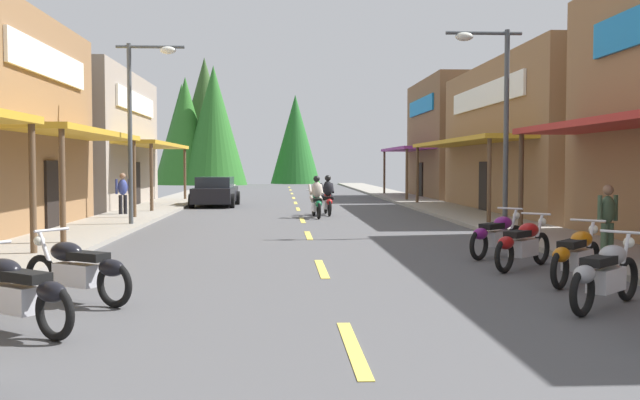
# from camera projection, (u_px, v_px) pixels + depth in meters

# --- Properties ---
(ground) EXTENTS (10.13, 87.98, 0.10)m
(ground) POSITION_uv_depth(u_px,v_px,m) (300.00, 215.00, 28.75)
(ground) COLOR #4C4C4F
(sidewalk_left) EXTENTS (2.48, 87.98, 0.12)m
(sidewalk_left) POSITION_uv_depth(u_px,v_px,m) (141.00, 213.00, 28.39)
(sidewalk_left) COLOR gray
(sidewalk_left) RESTS_ON ground
(sidewalk_right) EXTENTS (2.48, 87.98, 0.12)m
(sidewalk_right) POSITION_uv_depth(u_px,v_px,m) (455.00, 212.00, 29.09)
(sidewalk_right) COLOR gray
(sidewalk_right) RESTS_ON ground
(centerline_dashes) EXTENTS (0.16, 63.29, 0.01)m
(centerline_dashes) POSITION_uv_depth(u_px,v_px,m) (298.00, 209.00, 31.46)
(centerline_dashes) COLOR #E0C64C
(centerline_dashes) RESTS_ON ground
(storefront_left_far) EXTENTS (8.15, 11.64, 6.24)m
(storefront_left_far) POSITION_uv_depth(u_px,v_px,m) (68.00, 140.00, 33.36)
(storefront_left_far) COLOR gray
(storefront_left_far) RESTS_ON ground
(storefront_right_middle) EXTENTS (8.39, 13.92, 6.13)m
(storefront_right_middle) POSITION_uv_depth(u_px,v_px,m) (563.00, 138.00, 29.27)
(storefront_right_middle) COLOR olive
(storefront_right_middle) RESTS_ON ground
(storefront_right_far) EXTENTS (8.29, 9.60, 6.94)m
(storefront_right_far) POSITION_uv_depth(u_px,v_px,m) (475.00, 139.00, 42.33)
(storefront_right_far) COLOR brown
(storefront_right_far) RESTS_ON ground
(streetlamp_left) EXTENTS (2.11, 0.30, 5.74)m
(streetlamp_left) POSITION_uv_depth(u_px,v_px,m) (141.00, 107.00, 22.29)
(streetlamp_left) COLOR #474C51
(streetlamp_left) RESTS_ON ground
(streetlamp_right) EXTENTS (2.11, 0.30, 5.68)m
(streetlamp_right) POSITION_uv_depth(u_px,v_px,m) (494.00, 100.00, 19.70)
(streetlamp_right) COLOR #474C51
(streetlamp_right) RESTS_ON ground
(motorcycle_parked_right_3) EXTENTS (1.64, 1.52, 1.04)m
(motorcycle_parked_right_3) POSITION_uv_depth(u_px,v_px,m) (605.00, 273.00, 9.75)
(motorcycle_parked_right_3) COLOR black
(motorcycle_parked_right_3) RESTS_ON ground
(motorcycle_parked_right_4) EXTENTS (1.52, 1.64, 1.04)m
(motorcycle_parked_right_4) POSITION_uv_depth(u_px,v_px,m) (576.00, 254.00, 11.82)
(motorcycle_parked_right_4) COLOR black
(motorcycle_parked_right_4) RESTS_ON ground
(motorcycle_parked_right_5) EXTENTS (1.60, 1.57, 1.04)m
(motorcycle_parked_right_5) POSITION_uv_depth(u_px,v_px,m) (523.00, 243.00, 13.50)
(motorcycle_parked_right_5) COLOR black
(motorcycle_parked_right_5) RESTS_ON ground
(motorcycle_parked_right_6) EXTENTS (1.64, 1.53, 1.04)m
(motorcycle_parked_right_6) POSITION_uv_depth(u_px,v_px,m) (497.00, 234.00, 15.21)
(motorcycle_parked_right_6) COLOR black
(motorcycle_parked_right_6) RESTS_ON ground
(motorcycle_parked_left_2) EXTENTS (1.78, 1.35, 1.04)m
(motorcycle_parked_left_2) POSITION_uv_depth(u_px,v_px,m) (15.00, 291.00, 8.36)
(motorcycle_parked_left_2) COLOR black
(motorcycle_parked_left_2) RESTS_ON ground
(motorcycle_parked_left_3) EXTENTS (1.85, 1.25, 1.04)m
(motorcycle_parked_left_3) POSITION_uv_depth(u_px,v_px,m) (78.00, 269.00, 10.19)
(motorcycle_parked_left_3) COLOR black
(motorcycle_parked_left_3) RESTS_ON ground
(rider_cruising_lead) EXTENTS (0.60, 2.14, 1.57)m
(rider_cruising_lead) POSITION_uv_depth(u_px,v_px,m) (316.00, 200.00, 26.57)
(rider_cruising_lead) COLOR black
(rider_cruising_lead) RESTS_ON ground
(rider_cruising_trailing) EXTENTS (0.60, 2.14, 1.57)m
(rider_cruising_trailing) POSITION_uv_depth(u_px,v_px,m) (328.00, 198.00, 27.99)
(rider_cruising_trailing) COLOR black
(rider_cruising_trailing) RESTS_ON ground
(pedestrian_by_shop) EXTENTS (0.50, 0.41, 1.66)m
(pedestrian_by_shop) POSITION_uv_depth(u_px,v_px,m) (123.00, 192.00, 26.85)
(pedestrian_by_shop) COLOR black
(pedestrian_by_shop) RESTS_ON ground
(pedestrian_browsing) EXTENTS (0.52, 0.39, 1.57)m
(pedestrian_browsing) POSITION_uv_depth(u_px,v_px,m) (608.00, 218.00, 14.44)
(pedestrian_browsing) COLOR #3F593F
(pedestrian_browsing) RESTS_ON ground
(parked_car_curbside) EXTENTS (2.14, 4.34, 1.40)m
(parked_car_curbside) POSITION_uv_depth(u_px,v_px,m) (215.00, 192.00, 33.91)
(parked_car_curbside) COLOR black
(parked_car_curbside) RESTS_ON ground
(treeline_backdrop) EXTENTS (17.45, 13.78, 13.46)m
(treeline_backdrop) POSITION_uv_depth(u_px,v_px,m) (208.00, 129.00, 74.04)
(treeline_backdrop) COLOR #2A6323
(treeline_backdrop) RESTS_ON ground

